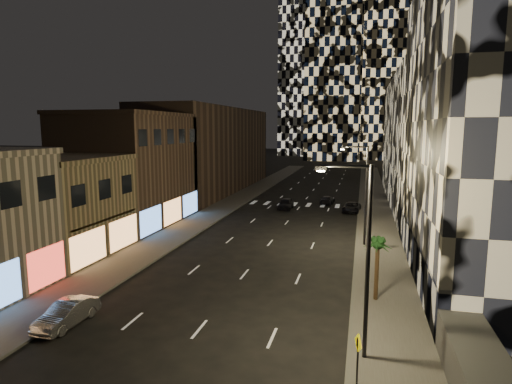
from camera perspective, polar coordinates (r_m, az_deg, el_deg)
The scene contains 19 objects.
sidewalk_left at distance 62.89m, azimuth -2.97°, elevation -1.21°, with size 4.00×120.00×0.15m, color #47443F.
sidewalk_right at distance 60.22m, azimuth 15.55°, elevation -1.96°, with size 4.00×120.00×0.15m, color #47443F.
curb_left at distance 62.31m, azimuth -1.12°, elevation -1.30°, with size 0.20×120.00×0.15m, color #4C4C47.
curb_right at distance 60.19m, azimuth 13.56°, elevation -1.88°, with size 0.20×120.00×0.15m, color #4C4C47.
retail_tan at distance 39.95m, azimuth -25.37°, elevation -1.98°, with size 10.00×10.00×8.00m, color olive.
retail_brown at distance 49.85m, azimuth -16.41°, elevation 2.76°, with size 10.00×15.00×12.00m, color #4F3A2C.
retail_filler_left at distance 73.79m, azimuth -5.95°, elevation 5.61°, with size 10.00×40.00×14.00m, color #4F3A2C.
midrise_base at distance 35.22m, azimuth 20.38°, elevation -7.18°, with size 0.60×25.00×3.00m, color #383838.
plinth_right at distance 20.36m, azimuth 27.68°, elevation -21.01°, with size 2.00×8.00×2.00m, color #383838.
midrise_filler_right at distance 67.31m, azimuth 24.31°, elevation 6.33°, with size 16.00×40.00×18.00m, color #232326.
tower_center_low at distance 154.05m, azimuth 10.67°, elevation 22.22°, with size 18.00×18.00×95.00m, color black.
streetlight_near at distance 19.98m, azimuth 14.05°, elevation -7.31°, with size 2.55×0.25×9.00m.
streetlight_far at distance 39.61m, azimuth 14.14°, elevation 0.49°, with size 2.55×0.25×9.00m.
car_silver_parked at distance 26.40m, azimuth -23.91°, elevation -14.62°, with size 1.40×4.01×1.32m, color gray.
car_dark_midlane at distance 57.07m, azimuth 3.97°, elevation -1.57°, with size 1.71×4.25×1.45m, color black.
car_dark_oncoming at distance 61.53m, azimuth 9.49°, elevation -1.05°, with size 1.65×4.05×1.18m, color black.
car_dark_rightlane at distance 56.31m, azimuth 12.61°, elevation -2.00°, with size 2.04×4.43×1.23m, color black.
ped_sign at distance 18.92m, azimuth 13.43°, elevation -20.05°, with size 0.30×0.76×2.37m.
palm_tree at distance 27.43m, azimuth 15.92°, elevation -7.19°, with size 2.02×2.02×3.98m.
Camera 1 is at (8.22, -9.24, 10.72)m, focal length 30.00 mm.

